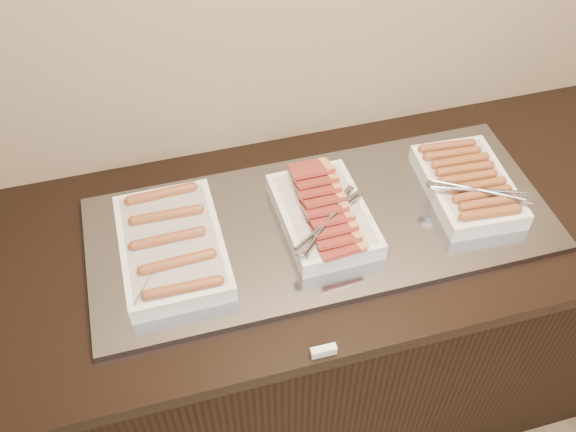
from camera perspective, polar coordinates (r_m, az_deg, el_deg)
The scene contains 6 objects.
counter at distance 2.04m, azimuth 2.23°, elevation -9.39°, with size 2.06×0.76×0.90m.
warming_tray at distance 1.68m, azimuth 2.97°, elevation -0.78°, with size 1.20×0.50×0.02m, color gray.
dish_left at distance 1.60m, azimuth -10.27°, elevation -2.59°, with size 0.25×0.37×0.07m.
dish_center at distance 1.64m, azimuth 3.20°, elevation 0.18°, with size 0.25×0.35×0.09m.
dish_right at distance 1.78m, azimuth 15.75°, elevation 2.70°, with size 0.26×0.33×0.08m.
label_holder at distance 1.45m, azimuth 3.18°, elevation -11.89°, with size 0.06×0.02×0.02m, color white.
Camera 1 is at (-0.37, 1.08, 2.16)m, focal length 40.00 mm.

